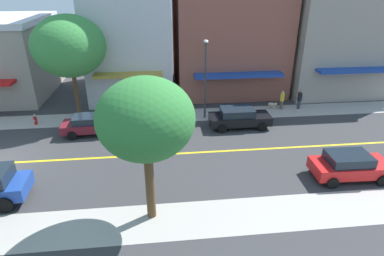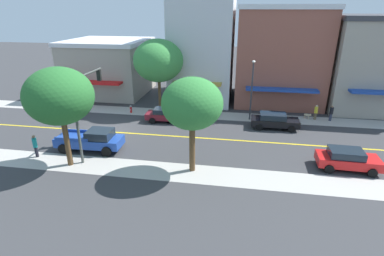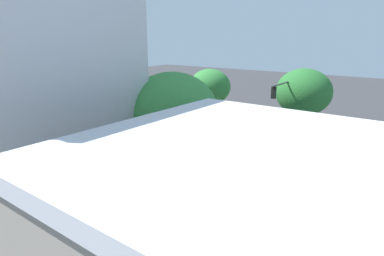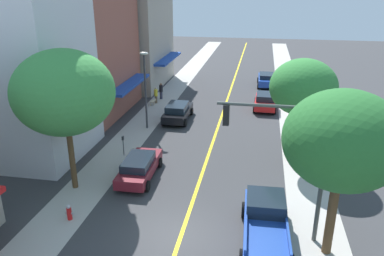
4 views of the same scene
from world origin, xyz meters
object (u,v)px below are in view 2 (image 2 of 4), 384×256
Objects in this scene: black_sedan_left_curb at (274,120)px; pedestrian_yellow_shirt at (316,112)px; fire_hydrant at (131,109)px; street_lamp at (252,84)px; pedestrian_teal_shirt at (35,145)px; traffic_light_mast at (84,101)px; pedestrian_black_shirt at (331,113)px; parking_meter at (199,108)px; small_dog at (307,115)px; red_sedan_right_curb at (347,159)px; maroon_sedan_left_curb at (168,115)px; blue_pickup_truck at (92,140)px; street_tree_left_far at (59,96)px; street_tree_left_near at (158,61)px; street_tree_right_corner at (192,104)px.

black_sedan_left_curb is 5.52m from pedestrian_yellow_shirt.
pedestrian_yellow_shirt is at bearing 92.97° from fire_hydrant.
street_lamp reaches higher than black_sedan_left_curb.
fire_hydrant is 12.10m from pedestrian_teal_shirt.
traffic_light_mast reaches higher than pedestrian_teal_shirt.
black_sedan_left_curb is 6.73m from pedestrian_black_shirt.
black_sedan_left_curb is (2.14, 15.46, 0.37)m from fire_hydrant.
parking_meter is 1.83× the size of small_dog.
parking_meter is 15.50m from red_sedan_right_curb.
maroon_sedan_left_curb is (2.07, -2.91, -0.18)m from parking_meter.
blue_pickup_truck reaches higher than pedestrian_yellow_shirt.
street_tree_left_far is 18.20m from street_lamp.
street_lamp reaches higher than maroon_sedan_left_curb.
street_tree_left_near is 4.97× the size of pedestrian_yellow_shirt.
fire_hydrant is (-12.27, 0.27, -4.90)m from street_tree_left_far.
pedestrian_teal_shirt is (12.59, -23.52, 0.15)m from pedestrian_yellow_shirt.
street_tree_left_far is 5.20m from blue_pickup_truck.
street_tree_left_far is 5.22× the size of parking_meter.
pedestrian_black_shirt is at bearing 89.02° from street_tree_left_near.
street_tree_right_corner is at bearing -30.23° from pedestrian_teal_shirt.
street_lamp is (-10.41, 12.67, -0.66)m from traffic_light_mast.
pedestrian_teal_shirt is 2.41× the size of small_dog.
street_tree_right_corner is 8.90× the size of small_dog.
pedestrian_teal_shirt is (2.03, -23.55, 0.20)m from red_sedan_right_curb.
street_tree_left_near is at bearing 166.11° from street_tree_left_far.
street_tree_left_far is at bearing -101.31° from blue_pickup_truck.
street_lamp reaches higher than pedestrian_black_shirt.
blue_pickup_truck reaches higher than parking_meter.
traffic_light_mast is 24.14m from pedestrian_black_shirt.
pedestrian_black_shirt is 0.90× the size of pedestrian_teal_shirt.
pedestrian_teal_shirt is (11.51, -11.29, 0.07)m from parking_meter.
street_tree_right_corner is (12.81, 5.85, -0.64)m from street_tree_left_near.
fire_hydrant is at bearing 24.94° from pedestrian_yellow_shirt.
street_tree_left_far is (0.69, -9.19, 0.28)m from street_tree_right_corner.
traffic_light_mast is 22.93m from pedestrian_yellow_shirt.
maroon_sedan_left_curb is (2.04, -8.32, -3.10)m from street_lamp.
blue_pickup_truck reaches higher than red_sedan_right_curb.
black_sedan_left_curb is at bearing 48.21° from street_lamp.
pedestrian_yellow_shirt reaches higher than red_sedan_right_curb.
pedestrian_teal_shirt is (-0.03, -12.46, -4.03)m from street_tree_right_corner.
black_sedan_left_curb is at bearing 82.13° from fire_hydrant.
street_tree_right_corner reaches higher than red_sedan_right_curb.
street_tree_left_near is 5.68× the size of parking_meter.
pedestrian_yellow_shirt is at bearing 35.23° from black_sedan_left_curb.
fire_hydrant is 0.60× the size of parking_meter.
small_dog is at bearing -58.11° from traffic_light_mast.
street_tree_left_far reaches higher than parking_meter.
pedestrian_black_shirt is (-0.95, 13.72, -0.05)m from parking_meter.
street_lamp is at bearing 159.79° from street_tree_right_corner.
pedestrian_yellow_shirt reaches higher than maroon_sedan_left_curb.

